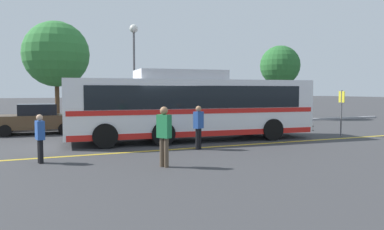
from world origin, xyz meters
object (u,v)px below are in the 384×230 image
parked_car_1 (36,119)px  tree_1 (56,54)px  pedestrian_1 (164,132)px  bus_stop_sign (341,107)px  street_lamp (134,51)px  transit_bus (192,106)px  tree_0 (280,66)px  pedestrian_2 (40,136)px  pedestrian_0 (198,125)px

parked_car_1 → tree_1: size_ratio=0.67×
pedestrian_1 → bus_stop_sign: 11.22m
pedestrian_1 → street_lamp: (2.45, 13.13, 3.77)m
transit_bus → tree_0: 15.35m
tree_1 → pedestrian_2: bearing=-95.6°
pedestrian_1 → pedestrian_2: pedestrian_1 is taller
parked_car_1 → street_lamp: 7.50m
parked_car_1 → pedestrian_1: size_ratio=2.50×
pedestrian_0 → tree_1: size_ratio=0.25×
pedestrian_0 → street_lamp: size_ratio=0.26×
street_lamp → tree_0: street_lamp is taller
pedestrian_2 → pedestrian_1: bearing=47.4°
parked_car_1 → pedestrian_0: pedestrian_0 is taller
street_lamp → tree_1: size_ratio=0.97×
pedestrian_0 → tree_1: bearing=-103.6°
parked_car_1 → pedestrian_1: bearing=-160.2°
bus_stop_sign → tree_0: size_ratio=0.39×
tree_0 → bus_stop_sign: bearing=-111.4°
pedestrian_2 → street_lamp: bearing=141.2°
transit_bus → tree_1: 11.64m
street_lamp → tree_0: bearing=7.1°
bus_stop_sign → street_lamp: street_lamp is taller
tree_0 → tree_1: tree_1 is taller
pedestrian_0 → pedestrian_2: (-5.71, -0.57, -0.10)m
street_lamp → pedestrian_0: bearing=-90.8°
pedestrian_0 → tree_1: (-4.44, 12.51, 3.65)m
tree_1 → street_lamp: bearing=-24.1°
pedestrian_0 → pedestrian_2: 5.74m
transit_bus → pedestrian_1: bearing=-26.4°
parked_car_1 → bus_stop_sign: 15.76m
pedestrian_2 → street_lamp: (5.85, 11.03, 3.94)m
pedestrian_1 → bus_stop_sign: (10.59, 3.70, 0.42)m
transit_bus → tree_1: (-5.23, 9.95, 3.02)m
parked_car_1 → pedestrian_0: size_ratio=2.67×
street_lamp → tree_1: 5.02m
bus_stop_sign → street_lamp: (-8.13, 9.43, 3.35)m
tree_0 → tree_1: size_ratio=0.88×
parked_car_1 → tree_0: tree_0 is taller
transit_bus → pedestrian_2: 7.26m
transit_bus → pedestrian_2: size_ratio=7.58×
tree_0 → tree_1: (-17.02, 0.50, 0.33)m
street_lamp → tree_0: size_ratio=1.10×
tree_1 → parked_car_1: bearing=-106.9°
pedestrian_2 → parked_car_1: bearing=169.5°
tree_1 → pedestrian_1: bearing=-82.0°
parked_car_1 → pedestrian_0: 10.00m
bus_stop_sign → tree_0: 12.13m
transit_bus → pedestrian_0: 2.75m
parked_car_1 → street_lamp: street_lamp is taller
pedestrian_1 → parked_car_1: bearing=166.6°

